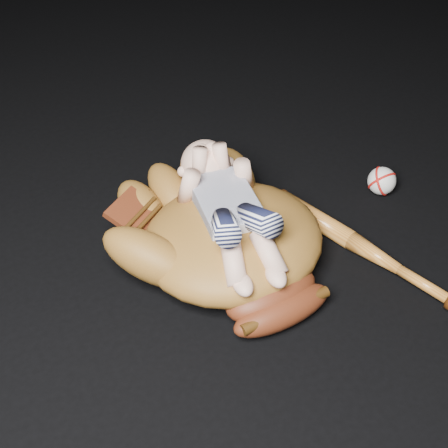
{
  "coord_description": "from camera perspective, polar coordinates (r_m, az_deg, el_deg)",
  "views": [
    {
      "loc": [
        -0.56,
        -0.78,
        0.94
      ],
      "look_at": [
        -0.12,
        0.06,
        0.09
      ],
      "focal_mm": 50.0,
      "sensor_mm": 36.0,
      "label": 1
    }
  ],
  "objects": [
    {
      "name": "newborn_baby",
      "position": [
        1.23,
        0.67,
        1.4
      ],
      "size": [
        0.25,
        0.43,
        0.16
      ],
      "primitive_type": null,
      "rotation": [
        0.0,
        0.0,
        -0.16
      ],
      "color": "#E5AF94",
      "rests_on": "baseball_glove"
    },
    {
      "name": "baseball_bat",
      "position": [
        1.36,
        12.41,
        -2.0
      ],
      "size": [
        0.17,
        0.45,
        0.04
      ],
      "primitive_type": null,
      "rotation": [
        0.0,
        0.0,
        0.29
      ],
      "color": "#AD6421",
      "rests_on": "ground"
    },
    {
      "name": "baseball",
      "position": [
        1.52,
        14.23,
        3.84
      ],
      "size": [
        0.09,
        0.09,
        0.07
      ],
      "primitive_type": "sphere",
      "rotation": [
        0.0,
        0.0,
        0.35
      ],
      "color": "silver",
      "rests_on": "ground"
    },
    {
      "name": "baseball_glove",
      "position": [
        1.26,
        0.77,
        -0.84
      ],
      "size": [
        0.49,
        0.56,
        0.17
      ],
      "primitive_type": null,
      "rotation": [
        0.0,
        0.0,
        0.05
      ],
      "color": "brown",
      "rests_on": "ground"
    }
  ]
}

